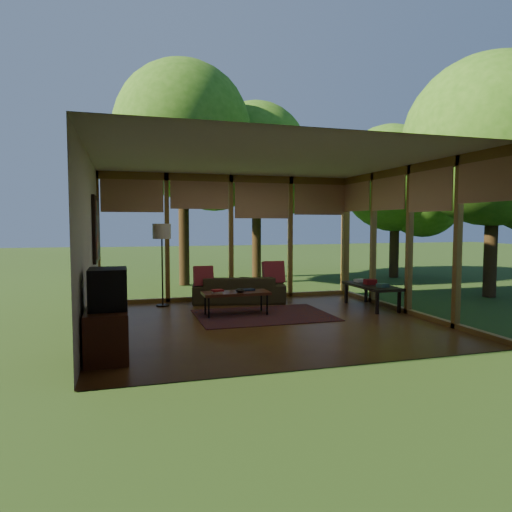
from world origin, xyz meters
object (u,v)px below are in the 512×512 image
object	(u,v)px
sofa	(239,289)
television	(108,289)
floor_lamp	(162,236)
coffee_table	(236,294)
side_console	(371,287)
media_cabinet	(107,333)

from	to	relation	value
sofa	television	distance (m)	4.22
floor_lamp	coffee_table	world-z (taller)	floor_lamp
television	coffee_table	size ratio (longest dim) A/B	0.46
floor_lamp	side_console	bearing A→B (deg)	-18.61
floor_lamp	side_console	xyz separation A→B (m)	(3.92, -1.32, -1.00)
coffee_table	side_console	distance (m)	2.73
media_cabinet	floor_lamp	distance (m)	3.67
sofa	media_cabinet	world-z (taller)	media_cabinet
coffee_table	side_console	xyz separation A→B (m)	(2.73, -0.02, 0.02)
floor_lamp	media_cabinet	bearing A→B (deg)	-105.72
floor_lamp	coffee_table	size ratio (longest dim) A/B	1.38
television	side_console	xyz separation A→B (m)	(4.85, 2.05, -0.44)
media_cabinet	coffee_table	xyz separation A→B (m)	(2.14, 2.08, 0.09)
media_cabinet	television	xyz separation A→B (m)	(0.02, 0.00, 0.55)
side_console	floor_lamp	bearing A→B (deg)	161.39
television	side_console	bearing A→B (deg)	22.94
coffee_table	side_console	size ratio (longest dim) A/B	0.86
floor_lamp	coffee_table	bearing A→B (deg)	-47.40
media_cabinet	sofa	bearing A→B (deg)	53.17
sofa	floor_lamp	size ratio (longest dim) A/B	1.15
sofa	side_console	world-z (taller)	sofa
media_cabinet	coffee_table	world-z (taller)	media_cabinet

